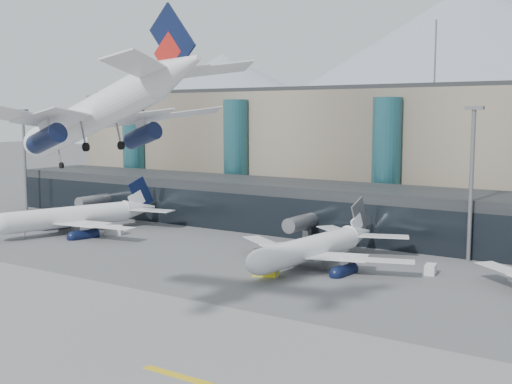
# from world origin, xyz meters

# --- Properties ---
(ground) EXTENTS (900.00, 900.00, 0.00)m
(ground) POSITION_xyz_m (0.00, 0.00, 0.00)
(ground) COLOR #515154
(ground) RESTS_ON ground
(runway_strip) EXTENTS (400.00, 40.00, 0.04)m
(runway_strip) POSITION_xyz_m (0.00, -15.00, 0.02)
(runway_strip) COLOR slate
(runway_strip) RESTS_ON ground
(runway_markings) EXTENTS (128.00, 1.00, 0.02)m
(runway_markings) POSITION_xyz_m (-0.00, -15.00, 0.05)
(runway_markings) COLOR gold
(runway_markings) RESTS_ON ground
(concourse) EXTENTS (170.00, 27.00, 10.00)m
(concourse) POSITION_xyz_m (-0.02, 57.73, 4.97)
(concourse) COLOR black
(concourse) RESTS_ON ground
(terminal_main) EXTENTS (130.00, 30.00, 31.00)m
(terminal_main) POSITION_xyz_m (-25.00, 90.00, 15.44)
(terminal_main) COLOR gray
(terminal_main) RESTS_ON ground
(teal_towers) EXTENTS (116.40, 19.40, 46.00)m
(teal_towers) POSITION_xyz_m (-14.99, 74.01, 14.01)
(teal_towers) COLOR #225861
(teal_towers) RESTS_ON ground
(lightmast_left) EXTENTS (3.00, 1.20, 25.60)m
(lightmast_left) POSITION_xyz_m (-80.00, 45.00, 14.42)
(lightmast_left) COLOR slate
(lightmast_left) RESTS_ON ground
(lightmast_mid) EXTENTS (3.00, 1.20, 25.60)m
(lightmast_mid) POSITION_xyz_m (30.00, 48.00, 14.42)
(lightmast_mid) COLOR slate
(lightmast_mid) RESTS_ON ground
(hero_jet) EXTENTS (31.63, 31.45, 10.24)m
(hero_jet) POSITION_xyz_m (8.83, -12.04, 25.59)
(hero_jet) COLOR white
(hero_jet) RESTS_ON ground
(jet_parked_left) EXTENTS (35.87, 37.73, 12.11)m
(jet_parked_left) POSITION_xyz_m (-44.41, 32.45, 4.58)
(jet_parked_left) COLOR white
(jet_parked_left) RESTS_ON ground
(jet_parked_mid) EXTENTS (34.36, 34.24, 11.14)m
(jet_parked_mid) POSITION_xyz_m (10.56, 32.39, 4.21)
(jet_parked_mid) COLOR white
(jet_parked_mid) RESTS_ON ground
(veh_a) EXTENTS (3.88, 3.30, 1.90)m
(veh_a) POSITION_xyz_m (-36.81, 32.87, 0.95)
(veh_a) COLOR silver
(veh_a) RESTS_ON ground
(veh_f) EXTENTS (4.00, 4.13, 2.10)m
(veh_f) POSITION_xyz_m (-62.02, 35.41, 1.05)
(veh_f) COLOR #4D4D52
(veh_f) RESTS_ON ground
(veh_g) EXTENTS (1.90, 2.83, 1.54)m
(veh_g) POSITION_xyz_m (27.56, 35.72, 0.77)
(veh_g) COLOR silver
(veh_g) RESTS_ON ground
(veh_h) EXTENTS (4.12, 2.98, 2.05)m
(veh_h) POSITION_xyz_m (7.02, 21.22, 1.02)
(veh_h) COLOR yellow
(veh_h) RESTS_ON ground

